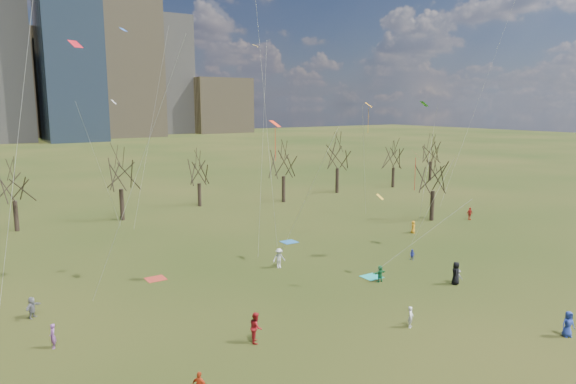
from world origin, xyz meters
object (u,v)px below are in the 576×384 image
blanket_teal (372,277)px  person_0 (568,324)px  person_1 (411,317)px  blanket_crimson (156,279)px  person_2 (256,327)px  blanket_navy (289,242)px

blanket_teal → person_0: (2.58, -15.47, 0.83)m
person_0 → person_1: bearing=163.1°
blanket_crimson → person_2: (1.30, -14.90, 0.96)m
blanket_crimson → person_2: size_ratio=0.82×
blanket_crimson → person_2: 14.98m
blanket_navy → person_1: 22.93m
blanket_teal → blanket_crimson: 18.51m
blanket_crimson → person_1: 21.69m
person_2 → blanket_navy: bearing=-11.1°
blanket_navy → person_2: person_2 is taller
blanket_navy → person_1: bearing=-102.9°
person_1 → person_2: (-9.66, 3.80, 0.25)m
blanket_teal → blanket_crimson: size_ratio=1.00×
blanket_teal → person_2: person_2 is taller
blanket_crimson → person_0: 31.18m
blanket_teal → person_0: bearing=-80.5°
blanket_navy → blanket_crimson: size_ratio=1.00×
blanket_teal → blanket_crimson: bearing=148.2°
blanket_navy → person_2: (-14.77, -18.54, 0.96)m
person_1 → person_0: bearing=-75.6°
person_0 → person_2: person_2 is taller
blanket_crimson → person_2: person_2 is taller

